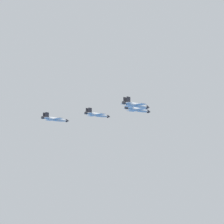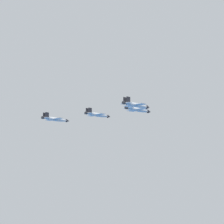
{
  "view_description": "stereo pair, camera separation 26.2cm",
  "coord_description": "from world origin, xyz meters",
  "px_view_note": "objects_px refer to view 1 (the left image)",
  "views": [
    {
      "loc": [
        -251.59,
        -3.76,
        104.6
      ],
      "look_at": [
        -35.87,
        -11.65,
        139.93
      ],
      "focal_mm": 79.35,
      "sensor_mm": 36.0,
      "label": 1
    },
    {
      "loc": [
        -251.6,
        -4.02,
        104.6
      ],
      "look_at": [
        -35.87,
        -11.65,
        139.93
      ],
      "focal_mm": 79.35,
      "sensor_mm": 36.0,
      "label": 2
    }
  ],
  "objects_px": {
    "jet_right_wingman": "(138,109)",
    "jet_left_outer": "(55,119)",
    "jet_right_outer": "(136,105)",
    "jet_lead": "(139,110)",
    "jet_left_wingman": "(97,115)"
  },
  "relations": [
    {
      "from": "jet_lead",
      "to": "jet_left_wingman",
      "type": "height_order",
      "value": "jet_lead"
    },
    {
      "from": "jet_right_wingman",
      "to": "jet_right_outer",
      "type": "distance_m",
      "value": 19.53
    },
    {
      "from": "jet_left_outer",
      "to": "jet_right_outer",
      "type": "distance_m",
      "value": 50.45
    },
    {
      "from": "jet_lead",
      "to": "jet_right_outer",
      "type": "xyz_separation_m",
      "value": [
        -38.67,
        4.64,
        -4.59
      ]
    },
    {
      "from": "jet_left_outer",
      "to": "jet_right_outer",
      "type": "height_order",
      "value": "jet_right_outer"
    },
    {
      "from": "jet_right_wingman",
      "to": "jet_right_outer",
      "type": "height_order",
      "value": "jet_right_wingman"
    },
    {
      "from": "jet_left_wingman",
      "to": "jet_left_outer",
      "type": "relative_size",
      "value": 1.01
    },
    {
      "from": "jet_left_wingman",
      "to": "jet_right_wingman",
      "type": "relative_size",
      "value": 1.01
    },
    {
      "from": "jet_left_outer",
      "to": "jet_right_outer",
      "type": "bearing_deg",
      "value": -89.93
    },
    {
      "from": "jet_left_wingman",
      "to": "jet_left_outer",
      "type": "distance_m",
      "value": 19.61
    },
    {
      "from": "jet_right_wingman",
      "to": "jet_left_outer",
      "type": "height_order",
      "value": "jet_right_wingman"
    },
    {
      "from": "jet_left_wingman",
      "to": "jet_lead",
      "type": "bearing_deg",
      "value": -41.11
    },
    {
      "from": "jet_lead",
      "to": "jet_left_outer",
      "type": "distance_m",
      "value": 39.24
    },
    {
      "from": "jet_left_outer",
      "to": "jet_right_wingman",
      "type": "bearing_deg",
      "value": -68.52
    },
    {
      "from": "jet_lead",
      "to": "jet_left_outer",
      "type": "bearing_deg",
      "value": 139.46
    }
  ]
}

